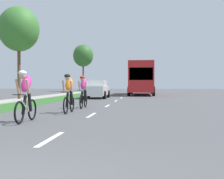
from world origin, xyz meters
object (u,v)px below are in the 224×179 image
cyclist_distant (83,92)px  sedan_white (96,89)px  bus_red (142,77)px  cyclist_lead (26,96)px  cyclist_trailing (69,93)px  street_tree_far (83,56)px  suv_dark_green (141,86)px  street_tree_near (19,29)px

cyclist_distant → sedan_white: size_ratio=0.40×
sedan_white → bus_red: (3.75, 9.38, 1.21)m
cyclist_lead → cyclist_distant: size_ratio=1.00×
cyclist_trailing → street_tree_far: size_ratio=0.22×
cyclist_distant → bus_red: bearing=82.4°
cyclist_distant → sedan_white: bearing=95.6°
sedan_white → suv_dark_green: (3.42, 28.81, 0.18)m
cyclist_lead → cyclist_trailing: 3.16m
cyclist_trailing → bus_red: size_ratio=0.15×
suv_dark_green → street_tree_far: bearing=-157.5°
suv_dark_green → street_tree_far: street_tree_far is taller
cyclist_lead → street_tree_far: (-6.50, 41.40, 5.17)m
sedan_white → street_tree_near: bearing=-152.7°
bus_red → suv_dark_green: bus_red is taller
cyclist_lead → bus_red: bus_red is taller
bus_red → cyclist_distant: bearing=-97.6°
cyclist_trailing → street_tree_near: 13.24m
cyclist_trailing → cyclist_distant: 2.62m
suv_dark_green → bus_red: bearing=-89.0°
cyclist_trailing → street_tree_far: 39.28m
cyclist_trailing → cyclist_distant: size_ratio=1.00×
cyclist_lead → street_tree_near: street_tree_near is taller
sedan_white → cyclist_trailing: bearing=-85.8°
sedan_white → suv_dark_green: 29.01m
bus_red → sedan_white: bearing=-111.8°
cyclist_lead → sedan_white: bearing=91.4°
street_tree_far → suv_dark_green: bearing=22.5°
bus_red → suv_dark_green: (-0.33, 19.43, -1.03)m
cyclist_lead → bus_red: (3.34, 25.91, 1.17)m
cyclist_trailing → bus_red: (2.76, 22.81, 1.17)m
sedan_white → street_tree_far: (-6.10, 24.87, 5.21)m
bus_red → street_tree_far: street_tree_far is taller
cyclist_lead → suv_dark_green: size_ratio=0.37×
street_tree_near → sedan_white: bearing=27.3°
cyclist_trailing → suv_dark_green: bearing=86.7°
sedan_white → street_tree_far: street_tree_far is taller
cyclist_lead → sedan_white: 16.54m
cyclist_lead → bus_red: 26.15m
cyclist_distant → street_tree_near: bearing=129.8°
sedan_white → street_tree_far: size_ratio=0.55×
street_tree_near → street_tree_far: street_tree_far is taller
cyclist_lead → street_tree_near: 15.60m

